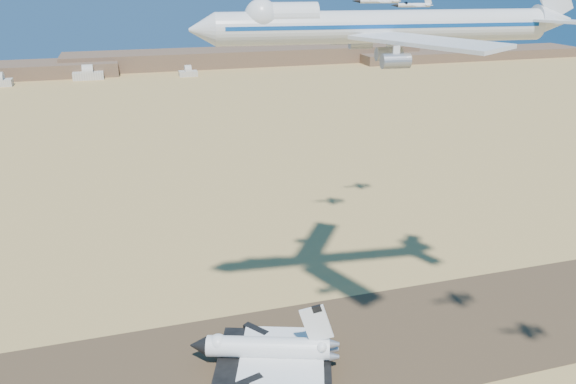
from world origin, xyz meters
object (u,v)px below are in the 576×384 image
object	(u,v)px
shuttle	(267,350)
chase_jet_f	(413,5)
chase_jet_e	(378,1)
crew_a	(311,375)
crew_b	(301,377)
crew_c	(289,373)
carrier_747	(373,27)

from	to	relation	value
shuttle	chase_jet_f	bearing A→B (deg)	60.31
chase_jet_f	chase_jet_e	bearing A→B (deg)	-136.36
chase_jet_e	crew_a	bearing A→B (deg)	-113.17
shuttle	chase_jet_e	world-z (taller)	chase_jet_e
crew_b	crew_c	xyz separation A→B (m)	(-2.54, 2.49, 0.09)
crew_a	chase_jet_f	world-z (taller)	chase_jet_f
carrier_747	crew_a	xyz separation A→B (m)	(-13.61, -1.74, -89.58)
crew_a	chase_jet_e	world-z (taller)	chase_jet_e
crew_b	crew_c	size ratio (longest dim) A/B	0.90
shuttle	carrier_747	distance (m)	88.46
crew_b	chase_jet_e	size ratio (longest dim) A/B	0.11
crew_b	chase_jet_f	size ratio (longest dim) A/B	0.11
shuttle	crew_b	distance (m)	11.92
shuttle	crew_a	xyz separation A→B (m)	(9.99, -8.14, -4.57)
carrier_747	chase_jet_f	world-z (taller)	carrier_747
chase_jet_f	shuttle	bearing A→B (deg)	-132.83
chase_jet_e	crew_c	bearing A→B (deg)	-117.96
shuttle	chase_jet_f	world-z (taller)	chase_jet_f
chase_jet_e	chase_jet_f	size ratio (longest dim) A/B	1.01
carrier_747	crew_a	bearing A→B (deg)	-166.68
crew_a	chase_jet_f	distance (m)	128.60
carrier_747	shuttle	bearing A→B (deg)	170.87
chase_jet_f	carrier_747	bearing A→B (deg)	-118.42
carrier_747	chase_jet_e	distance (m)	57.54
shuttle	chase_jet_e	bearing A→B (deg)	61.72
shuttle	crew_c	size ratio (longest dim) A/B	22.85
crew_b	chase_jet_e	distance (m)	114.57
carrier_747	chase_jet_e	xyz separation A→B (m)	(25.16, 51.66, 2.89)
crew_b	chase_jet_f	bearing A→B (deg)	-86.68
shuttle	crew_c	xyz separation A→B (m)	(4.77, -5.76, -4.45)
crew_a	chase_jet_e	bearing A→B (deg)	-12.75
carrier_747	chase_jet_e	world-z (taller)	carrier_747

